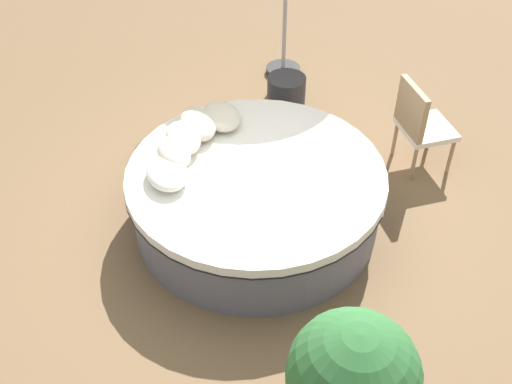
{
  "coord_description": "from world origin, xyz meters",
  "views": [
    {
      "loc": [
        -3.98,
        1.52,
        4.16
      ],
      "look_at": [
        0.0,
        0.0,
        0.38
      ],
      "focal_mm": 43.24,
      "sensor_mm": 36.0,
      "label": 1
    }
  ],
  "objects_px": {
    "throw_pillow_3": "(174,153)",
    "side_table": "(286,97)",
    "round_bed": "(256,196)",
    "planter": "(352,384)",
    "throw_pillow_2": "(183,138)",
    "throw_pillow_4": "(167,173)",
    "throw_pillow_0": "(221,116)",
    "throw_pillow_1": "(198,124)",
    "patio_chair": "(419,122)"
  },
  "relations": [
    {
      "from": "throw_pillow_0",
      "to": "planter",
      "type": "bearing_deg",
      "value": 177.1
    },
    {
      "from": "patio_chair",
      "to": "planter",
      "type": "bearing_deg",
      "value": -35.12
    },
    {
      "from": "throw_pillow_3",
      "to": "patio_chair",
      "type": "distance_m",
      "value": 2.52
    },
    {
      "from": "round_bed",
      "to": "throw_pillow_2",
      "type": "relative_size",
      "value": 4.88
    },
    {
      "from": "side_table",
      "to": "throw_pillow_2",
      "type": "bearing_deg",
      "value": 123.22
    },
    {
      "from": "round_bed",
      "to": "throw_pillow_4",
      "type": "bearing_deg",
      "value": 77.85
    },
    {
      "from": "throw_pillow_0",
      "to": "patio_chair",
      "type": "xyz_separation_m",
      "value": [
        -0.59,
        -1.91,
        -0.16
      ]
    },
    {
      "from": "throw_pillow_0",
      "to": "throw_pillow_1",
      "type": "bearing_deg",
      "value": 101.03
    },
    {
      "from": "throw_pillow_1",
      "to": "throw_pillow_4",
      "type": "xyz_separation_m",
      "value": [
        -0.59,
        0.46,
        -0.02
      ]
    },
    {
      "from": "round_bed",
      "to": "side_table",
      "type": "distance_m",
      "value": 1.82
    },
    {
      "from": "round_bed",
      "to": "throw_pillow_1",
      "type": "relative_size",
      "value": 4.45
    },
    {
      "from": "throw_pillow_0",
      "to": "throw_pillow_3",
      "type": "distance_m",
      "value": 0.73
    },
    {
      "from": "throw_pillow_1",
      "to": "side_table",
      "type": "xyz_separation_m",
      "value": [
        0.79,
        -1.28,
        -0.47
      ]
    },
    {
      "from": "throw_pillow_3",
      "to": "throw_pillow_4",
      "type": "xyz_separation_m",
      "value": [
        -0.22,
        0.12,
        -0.03
      ]
    },
    {
      "from": "throw_pillow_3",
      "to": "side_table",
      "type": "relative_size",
      "value": 0.87
    },
    {
      "from": "round_bed",
      "to": "throw_pillow_1",
      "type": "height_order",
      "value": "throw_pillow_1"
    },
    {
      "from": "round_bed",
      "to": "planter",
      "type": "bearing_deg",
      "value": 174.67
    },
    {
      "from": "throw_pillow_1",
      "to": "throw_pillow_4",
      "type": "distance_m",
      "value": 0.75
    },
    {
      "from": "throw_pillow_1",
      "to": "throw_pillow_4",
      "type": "bearing_deg",
      "value": 142.25
    },
    {
      "from": "throw_pillow_4",
      "to": "planter",
      "type": "height_order",
      "value": "planter"
    },
    {
      "from": "throw_pillow_4",
      "to": "planter",
      "type": "distance_m",
      "value": 2.47
    },
    {
      "from": "throw_pillow_0",
      "to": "side_table",
      "type": "bearing_deg",
      "value": -54.08
    },
    {
      "from": "throw_pillow_1",
      "to": "planter",
      "type": "bearing_deg",
      "value": -178.04
    },
    {
      "from": "planter",
      "to": "round_bed",
      "type": "bearing_deg",
      "value": -5.33
    },
    {
      "from": "throw_pillow_0",
      "to": "throw_pillow_4",
      "type": "xyz_separation_m",
      "value": [
        -0.64,
        0.72,
        -0.01
      ]
    },
    {
      "from": "side_table",
      "to": "patio_chair",
      "type": "bearing_deg",
      "value": -146.03
    },
    {
      "from": "throw_pillow_1",
      "to": "planter",
      "type": "relative_size",
      "value": 0.44
    },
    {
      "from": "throw_pillow_3",
      "to": "throw_pillow_4",
      "type": "distance_m",
      "value": 0.25
    },
    {
      "from": "throw_pillow_4",
      "to": "side_table",
      "type": "bearing_deg",
      "value": -51.49
    },
    {
      "from": "throw_pillow_4",
      "to": "side_table",
      "type": "relative_size",
      "value": 0.97
    },
    {
      "from": "round_bed",
      "to": "throw_pillow_4",
      "type": "distance_m",
      "value": 0.88
    },
    {
      "from": "patio_chair",
      "to": "round_bed",
      "type": "bearing_deg",
      "value": -78.35
    },
    {
      "from": "side_table",
      "to": "round_bed",
      "type": "bearing_deg",
      "value": 148.07
    },
    {
      "from": "planter",
      "to": "patio_chair",
      "type": "bearing_deg",
      "value": -40.0
    },
    {
      "from": "throw_pillow_4",
      "to": "patio_chair",
      "type": "relative_size",
      "value": 0.51
    },
    {
      "from": "round_bed",
      "to": "throw_pillow_3",
      "type": "bearing_deg",
      "value": 59.35
    },
    {
      "from": "round_bed",
      "to": "throw_pillow_0",
      "type": "height_order",
      "value": "throw_pillow_0"
    },
    {
      "from": "throw_pillow_1",
      "to": "planter",
      "type": "xyz_separation_m",
      "value": [
        -3.0,
        -0.1,
        -0.04
      ]
    },
    {
      "from": "throw_pillow_3",
      "to": "side_table",
      "type": "xyz_separation_m",
      "value": [
        1.16,
        -1.61,
        -0.48
      ]
    },
    {
      "from": "round_bed",
      "to": "throw_pillow_4",
      "type": "relative_size",
      "value": 4.76
    },
    {
      "from": "throw_pillow_2",
      "to": "patio_chair",
      "type": "relative_size",
      "value": 0.5
    },
    {
      "from": "throw_pillow_3",
      "to": "planter",
      "type": "xyz_separation_m",
      "value": [
        -2.63,
        -0.44,
        -0.05
      ]
    },
    {
      "from": "round_bed",
      "to": "throw_pillow_2",
      "type": "bearing_deg",
      "value": 40.86
    },
    {
      "from": "throw_pillow_2",
      "to": "throw_pillow_3",
      "type": "distance_m",
      "value": 0.25
    },
    {
      "from": "throw_pillow_2",
      "to": "patio_chair",
      "type": "bearing_deg",
      "value": -98.76
    },
    {
      "from": "throw_pillow_1",
      "to": "patio_chair",
      "type": "distance_m",
      "value": 2.24
    },
    {
      "from": "throw_pillow_0",
      "to": "planter",
      "type": "relative_size",
      "value": 0.41
    },
    {
      "from": "throw_pillow_3",
      "to": "throw_pillow_4",
      "type": "relative_size",
      "value": 0.9
    },
    {
      "from": "throw_pillow_4",
      "to": "side_table",
      "type": "distance_m",
      "value": 2.26
    },
    {
      "from": "throw_pillow_0",
      "to": "throw_pillow_4",
      "type": "bearing_deg",
      "value": 131.9
    }
  ]
}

